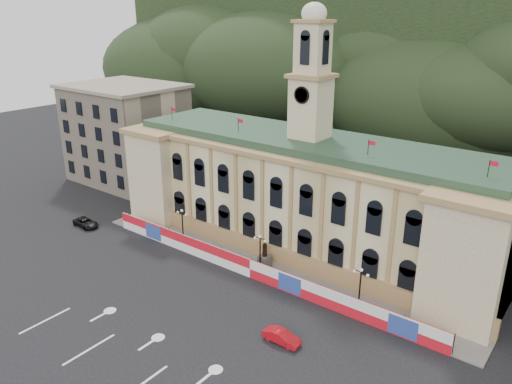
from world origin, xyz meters
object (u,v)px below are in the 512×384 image
Objects in this scene: red_sedan at (282,337)px; black_suv at (86,223)px; statue at (265,260)px; lamp_center at (260,250)px.

red_sedan is 0.86× the size of black_suv.
statue reaches higher than red_sedan.
red_sedan is 40.90m from black_suv.
statue is 0.78× the size of black_suv.
red_sedan is (10.60, -10.34, -2.41)m from lamp_center.
red_sedan is (10.60, -11.34, -0.52)m from statue.
red_sedan is at bearing -94.48° from black_suv.
statue is 2.14m from lamp_center.
lamp_center is 1.08× the size of black_suv.
red_sedan is at bearing -46.94° from statue.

